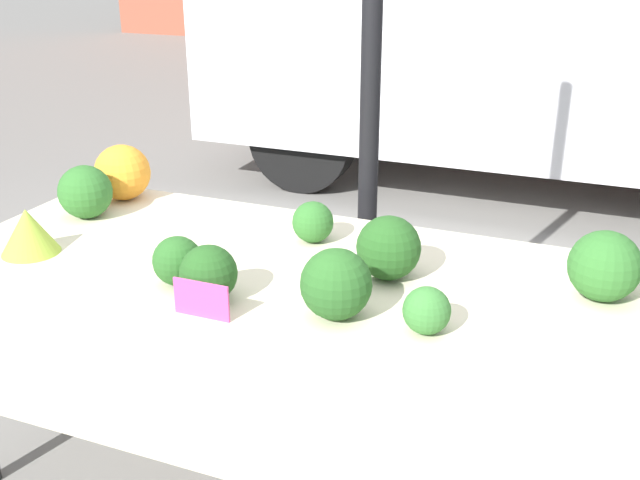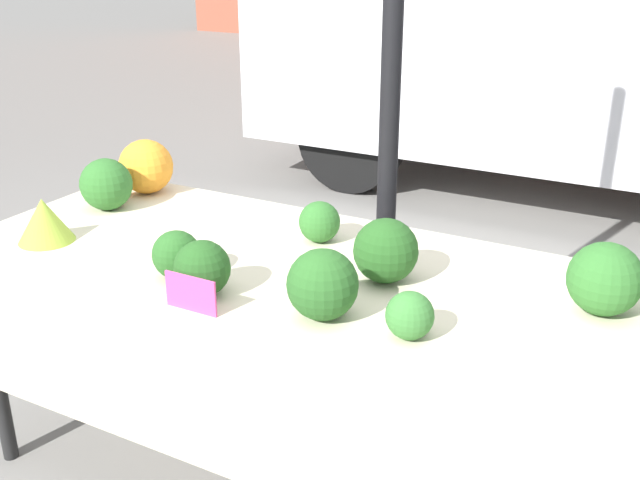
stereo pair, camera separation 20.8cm
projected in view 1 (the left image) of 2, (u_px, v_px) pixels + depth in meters
tent_pole at (370, 88)px, 2.55m from camera, size 0.07×0.07×2.38m
parked_truck at (547, 3)px, 5.10m from camera, size 4.78×2.16×2.31m
market_table at (311, 306)px, 2.09m from camera, size 2.18×0.80×0.81m
orange_cauliflower at (122, 172)px, 2.61m from camera, size 0.19×0.19×0.19m
romanesco_head at (28, 231)px, 2.18m from camera, size 0.17×0.17×0.14m
broccoli_head_0 at (604, 266)px, 1.89m from camera, size 0.18×0.18×0.18m
broccoli_head_1 at (336, 284)px, 1.80m from camera, size 0.18×0.18×0.18m
broccoli_head_2 at (313, 222)px, 2.26m from camera, size 0.13×0.13×0.13m
broccoli_head_3 at (85, 192)px, 2.44m from camera, size 0.18×0.18×0.18m
broccoli_head_4 at (177, 261)px, 1.98m from camera, size 0.13×0.13×0.13m
broccoli_head_5 at (209, 273)px, 1.89m from camera, size 0.15×0.15×0.15m
broccoli_head_6 at (427, 311)px, 1.74m from camera, size 0.11×0.11×0.11m
broccoli_head_7 at (388, 248)px, 2.01m from camera, size 0.18×0.18×0.18m
price_sign at (201, 300)px, 1.81m from camera, size 0.15×0.01×0.09m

